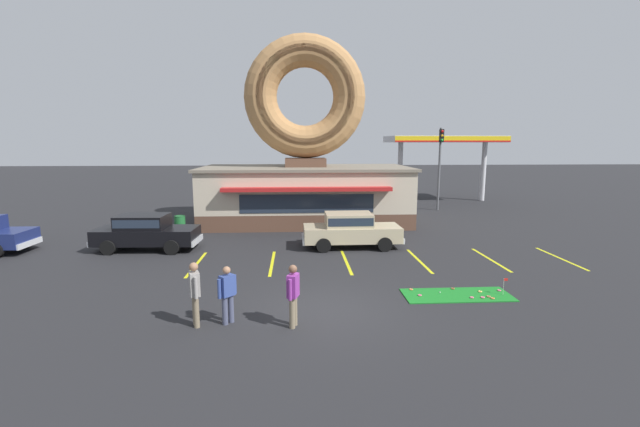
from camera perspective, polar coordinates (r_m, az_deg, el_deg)
ground_plane at (r=12.66m, az=0.49°, el=-12.74°), size 160.00×160.00×0.00m
donut_shop_building at (r=25.67m, az=-1.96°, el=7.11°), size 12.30×6.75×10.96m
putting_mat at (r=14.44m, az=17.80°, el=-10.31°), size 3.39×1.31×0.03m
mini_donut_near_left at (r=14.90m, az=17.30°, el=-9.53°), size 0.13×0.13×0.04m
mini_donut_near_right at (r=14.89m, az=20.57°, el=-9.71°), size 0.13×0.13×0.04m
mini_donut_mid_left at (r=14.42m, az=22.04°, el=-10.43°), size 0.13×0.13×0.04m
mini_donut_mid_centre at (r=14.47m, az=12.06°, el=-9.86°), size 0.13×0.13×0.04m
mini_donut_mid_right at (r=14.39m, az=20.87°, el=-10.40°), size 0.13×0.13×0.04m
mini_donut_far_left at (r=14.53m, az=21.56°, el=-10.25°), size 0.13×0.13×0.04m
mini_donut_far_centre at (r=15.23m, az=22.78°, el=-9.43°), size 0.13×0.13×0.04m
mini_donut_far_right at (r=14.27m, az=19.59°, el=-10.50°), size 0.13×0.13×0.04m
mini_donut_extra at (r=14.01m, az=13.16°, el=-10.56°), size 0.13×0.13×0.04m
golf_ball at (r=14.41m, az=15.70°, el=-10.08°), size 0.04×0.04×0.04m
putting_flag_pin at (r=14.81m, az=23.43°, el=-8.42°), size 0.13×0.01×0.55m
car_black at (r=20.71m, az=-22.23°, el=-2.15°), size 4.63×2.12×1.60m
car_champagne at (r=19.68m, az=4.11°, el=-2.04°), size 4.58×2.01×1.60m
pedestrian_blue_sweater_man at (r=11.77m, az=-16.35°, el=-9.88°), size 0.36×0.57×1.73m
pedestrian_hooded_kid at (r=11.76m, az=-12.25°, el=-10.23°), size 0.44×0.46×1.57m
pedestrian_leather_jacket_man at (r=11.30m, az=-3.60°, el=-10.50°), size 0.34×0.57×1.68m
trash_bin at (r=23.79m, az=-18.17°, el=-1.40°), size 0.57×0.57×0.97m
traffic_light_pole at (r=31.44m, az=15.72°, el=7.14°), size 0.28×0.47×5.80m
gas_station_canopy at (r=36.62m, az=16.13°, el=9.20°), size 9.00×4.46×5.30m
parking_stripe_far_left at (r=17.81m, az=-16.14°, el=-6.50°), size 0.12×3.60×0.01m
parking_stripe_left at (r=17.39m, az=-6.40°, el=-6.56°), size 0.12×3.60×0.01m
parking_stripe_mid_left at (r=17.49m, az=3.53°, el=-6.44°), size 0.12×3.60×0.01m
parking_stripe_centre at (r=18.08m, az=13.07°, el=-6.13°), size 0.12×3.60×0.01m
parking_stripe_mid_right at (r=19.14m, az=21.76°, el=-5.71°), size 0.12×3.60×0.01m
parking_stripe_right at (r=20.58m, az=29.38°, el=-5.23°), size 0.12×3.60×0.01m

